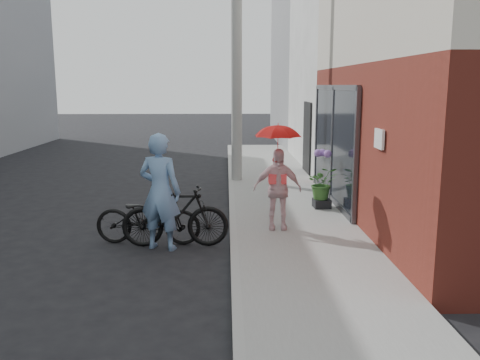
{
  "coord_description": "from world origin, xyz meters",
  "views": [
    {
      "loc": [
        0.83,
        -7.46,
        2.63
      ],
      "look_at": [
        1.05,
        0.69,
        1.1
      ],
      "focal_mm": 38.0,
      "sensor_mm": 36.0,
      "label": 1
    }
  ],
  "objects_px": {
    "kimono_woman": "(277,189)",
    "planter": "(322,203)",
    "bike_left": "(148,217)",
    "bike_right": "(175,216)",
    "officer": "(160,192)",
    "utility_pole": "(237,51)"
  },
  "relations": [
    {
      "from": "kimono_woman",
      "to": "planter",
      "type": "bearing_deg",
      "value": 56.67
    },
    {
      "from": "bike_left",
      "to": "bike_right",
      "type": "relative_size",
      "value": 1.01
    },
    {
      "from": "bike_left",
      "to": "kimono_woman",
      "type": "height_order",
      "value": "kimono_woman"
    },
    {
      "from": "officer",
      "to": "planter",
      "type": "distance_m",
      "value": 3.85
    },
    {
      "from": "utility_pole",
      "to": "kimono_woman",
      "type": "relative_size",
      "value": 4.89
    },
    {
      "from": "utility_pole",
      "to": "planter",
      "type": "xyz_separation_m",
      "value": [
        1.7,
        -3.23,
        -3.29
      ]
    },
    {
      "from": "planter",
      "to": "utility_pole",
      "type": "bearing_deg",
      "value": 117.75
    },
    {
      "from": "utility_pole",
      "to": "officer",
      "type": "xyz_separation_m",
      "value": [
        -1.34,
        -5.49,
        -2.55
      ]
    },
    {
      "from": "bike_right",
      "to": "planter",
      "type": "distance_m",
      "value": 3.56
    },
    {
      "from": "bike_left",
      "to": "kimono_woman",
      "type": "distance_m",
      "value": 2.28
    },
    {
      "from": "bike_left",
      "to": "kimono_woman",
      "type": "xyz_separation_m",
      "value": [
        2.2,
        0.45,
        0.37
      ]
    },
    {
      "from": "bike_right",
      "to": "kimono_woman",
      "type": "bearing_deg",
      "value": -71.34
    },
    {
      "from": "utility_pole",
      "to": "kimono_woman",
      "type": "distance_m",
      "value": 5.5
    },
    {
      "from": "planter",
      "to": "bike_right",
      "type": "bearing_deg",
      "value": -142.7
    },
    {
      "from": "utility_pole",
      "to": "bike_right",
      "type": "distance_m",
      "value": 6.25
    },
    {
      "from": "utility_pole",
      "to": "officer",
      "type": "relative_size",
      "value": 3.7
    },
    {
      "from": "bike_right",
      "to": "planter",
      "type": "bearing_deg",
      "value": -53.39
    },
    {
      "from": "utility_pole",
      "to": "bike_left",
      "type": "xyz_separation_m",
      "value": [
        -1.59,
        -5.22,
        -3.04
      ]
    },
    {
      "from": "utility_pole",
      "to": "bike_right",
      "type": "bearing_deg",
      "value": -101.75
    },
    {
      "from": "officer",
      "to": "planter",
      "type": "xyz_separation_m",
      "value": [
        3.04,
        2.25,
        -0.74
      ]
    },
    {
      "from": "utility_pole",
      "to": "planter",
      "type": "distance_m",
      "value": 4.92
    },
    {
      "from": "kimono_woman",
      "to": "planter",
      "type": "distance_m",
      "value": 1.99
    }
  ]
}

